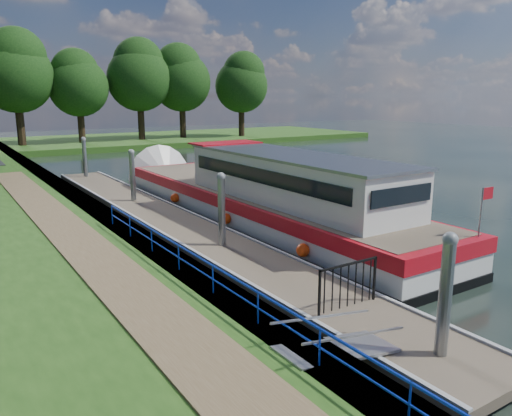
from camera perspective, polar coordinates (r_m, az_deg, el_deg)
ground at (r=11.53m, az=18.08°, el=-16.31°), size 160.00×160.00×0.00m
bank_edge at (r=22.45m, az=-17.79°, el=-1.03°), size 1.10×90.00×0.78m
far_bank at (r=61.74m, az=-13.94°, el=7.51°), size 60.00×18.00×0.60m
footpath at (r=15.35m, az=-17.55°, el=-5.64°), size 1.60×40.00×0.05m
blue_fence at (r=11.38m, az=-2.57°, el=-8.77°), size 0.04×18.04×0.72m
pontoon at (r=21.45m, az=-9.75°, el=-1.78°), size 2.50×30.00×0.56m
mooring_piles at (r=21.21m, az=-9.86°, el=1.09°), size 0.30×27.30×3.55m
gangway at (r=10.32m, az=9.32°, el=-15.50°), size 2.58×1.00×0.92m
gate_panel at (r=12.40m, az=10.51°, el=-7.95°), size 1.85×0.05×1.15m
barge at (r=22.24m, az=-0.54°, el=1.31°), size 4.36×21.15×4.78m
horizon_trees at (r=55.27m, az=-27.02°, el=13.91°), size 54.38×10.03×12.87m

